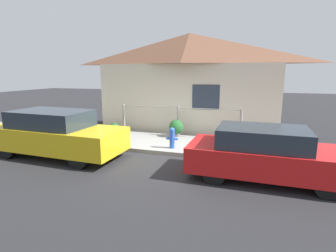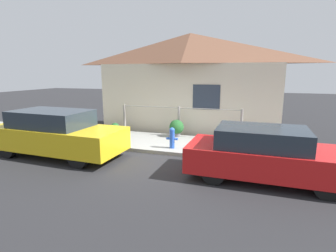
{
  "view_description": "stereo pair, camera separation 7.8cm",
  "coord_description": "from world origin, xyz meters",
  "px_view_note": "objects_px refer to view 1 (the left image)",
  "views": [
    {
      "loc": [
        2.67,
        -7.67,
        2.6
      ],
      "look_at": [
        0.17,
        0.3,
        0.9
      ],
      "focal_mm": 28.0,
      "sensor_mm": 36.0,
      "label": 1
    },
    {
      "loc": [
        2.75,
        -7.64,
        2.6
      ],
      "look_at": [
        0.17,
        0.3,
        0.9
      ],
      "focal_mm": 28.0,
      "sensor_mm": 36.0,
      "label": 2
    }
  ],
  "objects_px": {
    "car_left": "(56,133)",
    "potted_plant_by_fence": "(115,129)",
    "potted_plant_near_hydrant": "(176,128)",
    "car_right": "(266,154)",
    "fire_hydrant": "(172,137)"
  },
  "relations": [
    {
      "from": "car_right",
      "to": "potted_plant_by_fence",
      "type": "distance_m",
      "value": 6.17
    },
    {
      "from": "potted_plant_near_hydrant",
      "to": "fire_hydrant",
      "type": "bearing_deg",
      "value": -79.12
    },
    {
      "from": "car_left",
      "to": "car_right",
      "type": "relative_size",
      "value": 1.13
    },
    {
      "from": "car_left",
      "to": "potted_plant_near_hydrant",
      "type": "relative_size",
      "value": 6.52
    },
    {
      "from": "car_right",
      "to": "potted_plant_near_hydrant",
      "type": "xyz_separation_m",
      "value": [
        -3.17,
        3.16,
        -0.17
      ]
    },
    {
      "from": "car_right",
      "to": "fire_hydrant",
      "type": "relative_size",
      "value": 5.5
    },
    {
      "from": "car_left",
      "to": "car_right",
      "type": "bearing_deg",
      "value": 2.08
    },
    {
      "from": "potted_plant_near_hydrant",
      "to": "potted_plant_by_fence",
      "type": "height_order",
      "value": "potted_plant_near_hydrant"
    },
    {
      "from": "potted_plant_near_hydrant",
      "to": "car_right",
      "type": "bearing_deg",
      "value": -44.89
    },
    {
      "from": "potted_plant_near_hydrant",
      "to": "potted_plant_by_fence",
      "type": "relative_size",
      "value": 1.33
    },
    {
      "from": "fire_hydrant",
      "to": "potted_plant_near_hydrant",
      "type": "xyz_separation_m",
      "value": [
        -0.31,
        1.61,
        -0.01
      ]
    },
    {
      "from": "car_left",
      "to": "potted_plant_by_fence",
      "type": "distance_m",
      "value": 2.69
    },
    {
      "from": "car_left",
      "to": "potted_plant_by_fence",
      "type": "relative_size",
      "value": 8.64
    },
    {
      "from": "car_right",
      "to": "potted_plant_by_fence",
      "type": "relative_size",
      "value": 7.66
    },
    {
      "from": "potted_plant_by_fence",
      "to": "potted_plant_near_hydrant",
      "type": "bearing_deg",
      "value": 13.27
    }
  ]
}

